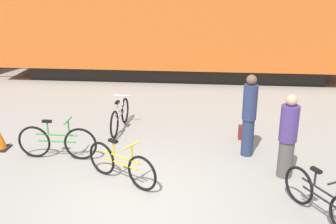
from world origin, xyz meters
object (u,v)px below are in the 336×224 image
Objects in this scene: bicycle_yellow at (121,164)px; backpack at (244,132)px; person_in_navy at (249,115)px; bicycle_silver at (120,116)px; bicycle_green at (57,142)px; freight_train at (176,5)px; bicycle_black at (321,199)px; person_in_purple at (288,137)px.

backpack is (2.55, 2.37, -0.20)m from bicycle_yellow.
bicycle_silver is at bearing 103.33° from person_in_navy.
bicycle_green reaches higher than bicycle_yellow.
bicycle_green is at bearing 150.81° from bicycle_yellow.
freight_train is at bearing 51.67° from person_in_navy.
bicycle_silver reaches higher than bicycle_black.
bicycle_black is 3.40m from backpack.
backpack is (-0.94, 3.26, -0.19)m from bicycle_black.
person_in_purple reaches higher than bicycle_silver.
person_in_purple is (0.65, -0.93, -0.09)m from person_in_navy.
freight_train is 23.21× the size of bicycle_silver.
bicycle_black is 0.89× the size of person_in_purple.
bicycle_yellow is at bearing -57.03° from person_in_purple.
bicycle_yellow is 3.26m from person_in_purple.
person_in_purple is 2.05m from backpack.
person_in_purple reaches higher than bicycle_yellow.
freight_train reaches higher than bicycle_black.
bicycle_yellow is (-0.39, -8.61, -2.39)m from freight_train.
bicycle_yellow reaches higher than bicycle_silver.
bicycle_green is 4.81m from person_in_purple.
person_in_navy is (-0.96, 2.36, 0.58)m from bicycle_black.
person_in_navy reaches higher than person_in_purple.
bicycle_silver is 4.38m from person_in_purple.
bicycle_green is at bearing -104.37° from freight_train.
person_in_purple is at bearing -29.89° from bicycle_silver.
person_in_navy reaches higher than bicycle_black.
backpack is at bearing -6.10° from bicycle_silver.
bicycle_silver is at bearing -96.40° from person_in_purple.
bicycle_green is 1.00× the size of bicycle_silver.
bicycle_yellow is 0.85× the size of bicycle_silver.
person_in_purple is 4.99× the size of backpack.
bicycle_silver is 1.04× the size of person_in_purple.
bicycle_green is 2.07m from bicycle_silver.
freight_train is at bearing -137.44° from person_in_purple.
person_in_purple is (2.79, -8.08, -1.90)m from freight_train.
bicycle_yellow is at bearing 155.00° from person_in_navy.
bicycle_green is 1.04× the size of person_in_purple.
bicycle_yellow is 0.85× the size of bicycle_green.
bicycle_black is at bearing -14.38° from bicycle_yellow.
bicycle_silver is at bearing 173.90° from backpack.
freight_train reaches higher than backpack.
person_in_navy is (2.53, 1.46, 0.57)m from bicycle_yellow.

